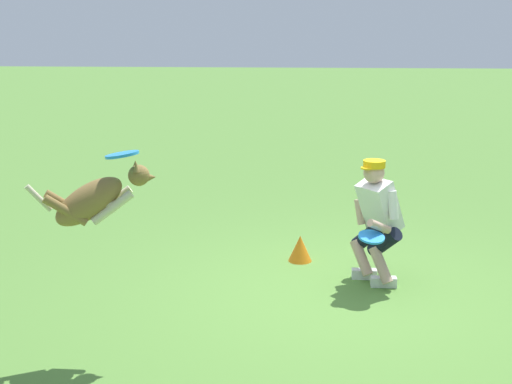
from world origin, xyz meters
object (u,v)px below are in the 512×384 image
person (377,218)px  frisbee_held (371,237)px  dog (95,199)px  frisbee_flying (122,155)px  training_cone (300,248)px

person → frisbee_held: size_ratio=5.07×
person → dog: 2.96m
dog → frisbee_flying: size_ratio=3.71×
dog → frisbee_flying: frisbee_flying is taller
person → training_cone: 1.12m
person → dog: dog is taller
frisbee_flying → frisbee_held: (-2.09, -1.24, -1.03)m
frisbee_held → training_cone: size_ratio=0.87×
frisbee_held → person: bearing=-102.5°
training_cone → dog: bearing=54.3°
person → training_cone: size_ratio=4.41×
frisbee_held → training_cone: bearing=-55.5°
frisbee_held → training_cone: 1.29m
frisbee_flying → dog: bearing=9.3°
training_cone → frisbee_held: bearing=124.5°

